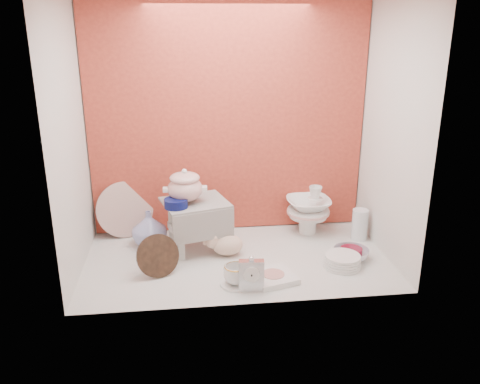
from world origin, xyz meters
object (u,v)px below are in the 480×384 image
object	(u,v)px
soup_tureen	(185,186)
porcelain_tower	(308,210)
mantel_clock	(251,274)
crystal_bowl	(351,254)
plush_pig	(227,244)
step_stool	(196,225)
gold_rim_teacup	(236,274)
floral_platter	(125,210)
dinner_plate_stack	(342,261)
blue_white_vase	(149,229)

from	to	relation	value
soup_tureen	porcelain_tower	bearing A→B (deg)	11.97
soup_tureen	mantel_clock	distance (m)	0.71
crystal_bowl	plush_pig	bearing A→B (deg)	169.10
plush_pig	mantel_clock	bearing A→B (deg)	-54.52
step_stool	gold_rim_teacup	bearing A→B (deg)	-83.40
floral_platter	step_stool	bearing A→B (deg)	-30.42
plush_pig	dinner_plate_stack	xyz separation A→B (m)	(0.65, -0.23, -0.03)
gold_rim_teacup	porcelain_tower	bearing A→B (deg)	49.00
floral_platter	mantel_clock	world-z (taller)	floral_platter
step_stool	dinner_plate_stack	world-z (taller)	step_stool
step_stool	crystal_bowl	bearing A→B (deg)	-31.21
soup_tureen	dinner_plate_stack	xyz separation A→B (m)	(0.89, -0.33, -0.39)
blue_white_vase	gold_rim_teacup	world-z (taller)	blue_white_vase
mantel_clock	gold_rim_teacup	size ratio (longest dim) A/B	1.45
blue_white_vase	plush_pig	distance (m)	0.52
floral_platter	porcelain_tower	xyz separation A→B (m)	(1.21, -0.10, -0.02)
floral_platter	dinner_plate_stack	size ratio (longest dim) A/B	1.68
mantel_clock	dinner_plate_stack	distance (m)	0.60
floral_platter	gold_rim_teacup	distance (m)	0.99
dinner_plate_stack	porcelain_tower	size ratio (longest dim) A/B	0.67
blue_white_vase	porcelain_tower	bearing A→B (deg)	4.16
gold_rim_teacup	crystal_bowl	size ratio (longest dim) A/B	0.64
plush_pig	soup_tureen	bearing A→B (deg)	-179.41
floral_platter	porcelain_tower	bearing A→B (deg)	-4.83
plush_pig	gold_rim_teacup	world-z (taller)	plush_pig
blue_white_vase	mantel_clock	bearing A→B (deg)	-48.28
soup_tureen	dinner_plate_stack	distance (m)	1.03
mantel_clock	plush_pig	size ratio (longest dim) A/B	0.81
step_stool	plush_pig	distance (m)	0.23
soup_tureen	plush_pig	size ratio (longest dim) A/B	1.05
blue_white_vase	crystal_bowl	bearing A→B (deg)	-15.81
gold_rim_teacup	porcelain_tower	distance (m)	0.85
soup_tureen	plush_pig	xyz separation A→B (m)	(0.24, -0.10, -0.35)
mantel_clock	dinner_plate_stack	world-z (taller)	mantel_clock
floral_platter	plush_pig	size ratio (longest dim) A/B	1.54
plush_pig	dinner_plate_stack	distance (m)	0.69
mantel_clock	plush_pig	xyz separation A→B (m)	(-0.09, 0.43, -0.03)
floral_platter	crystal_bowl	size ratio (longest dim) A/B	1.76
dinner_plate_stack	porcelain_tower	distance (m)	0.53
plush_pig	porcelain_tower	bearing A→B (deg)	50.05
blue_white_vase	porcelain_tower	size ratio (longest dim) A/B	0.70
mantel_clock	porcelain_tower	bearing A→B (deg)	60.94
mantel_clock	gold_rim_teacup	bearing A→B (deg)	143.85
floral_platter	gold_rim_teacup	size ratio (longest dim) A/B	2.76
blue_white_vase	dinner_plate_stack	world-z (taller)	blue_white_vase
blue_white_vase	mantel_clock	world-z (taller)	blue_white_vase
step_stool	floral_platter	xyz separation A→B (m)	(-0.45, 0.27, 0.02)
gold_rim_teacup	plush_pig	bearing A→B (deg)	91.83
plush_pig	floral_platter	bearing A→B (deg)	173.41
plush_pig	step_stool	bearing A→B (deg)	172.76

